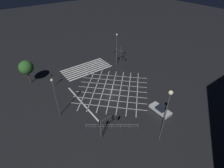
% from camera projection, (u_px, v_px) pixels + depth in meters
% --- Properties ---
extents(ground_plane, '(200.00, 200.00, 0.00)m').
position_uv_depth(ground_plane, '(112.00, 89.00, 39.09)').
color(ground_plane, black).
extents(road_markings, '(19.07, 23.95, 0.01)m').
position_uv_depth(road_markings, '(95.00, 77.00, 43.16)').
color(road_markings, silver).
rests_on(road_markings, ground_plane).
extents(traffic_light_se_cross, '(0.36, 0.39, 3.36)m').
position_uv_depth(traffic_light_se_cross, '(52.00, 77.00, 38.71)').
color(traffic_light_se_cross, '#424244').
rests_on(traffic_light_se_cross, ground_plane).
extents(traffic_light_sw_cross, '(0.36, 2.78, 4.06)m').
position_uv_depth(traffic_light_sw_cross, '(120.00, 54.00, 47.12)').
color(traffic_light_sw_cross, '#424244').
rests_on(traffic_light_sw_cross, ground_plane).
extents(traffic_light_sw_main, '(2.70, 0.36, 4.44)m').
position_uv_depth(traffic_light_sw_main, '(117.00, 52.00, 47.36)').
color(traffic_light_sw_main, '#424244').
rests_on(traffic_light_sw_main, ground_plane).
extents(traffic_light_ne_cross, '(0.36, 0.39, 3.49)m').
position_uv_depth(traffic_light_ne_cross, '(100.00, 125.00, 27.45)').
color(traffic_light_ne_cross, '#424244').
rests_on(traffic_light_ne_cross, ground_plane).
extents(traffic_light_ne_main, '(2.56, 0.36, 4.05)m').
position_uv_depth(traffic_light_ne_main, '(108.00, 122.00, 27.36)').
color(traffic_light_ne_main, '#424244').
rests_on(traffic_light_ne_main, ground_plane).
extents(street_lamp_east, '(0.63, 0.63, 9.92)m').
position_uv_depth(street_lamp_east, '(168.00, 104.00, 23.89)').
color(street_lamp_east, '#424244').
rests_on(street_lamp_east, ground_plane).
extents(street_lamp_west, '(0.45, 0.45, 8.66)m').
position_uv_depth(street_lamp_west, '(117.00, 45.00, 45.19)').
color(street_lamp_west, '#424244').
rests_on(street_lamp_west, ground_plane).
extents(street_lamp_far, '(0.44, 0.44, 8.12)m').
position_uv_depth(street_lamp_far, '(55.00, 93.00, 29.58)').
color(street_lamp_far, '#424244').
rests_on(street_lamp_far, ground_plane).
extents(street_tree_near, '(3.17, 3.17, 5.71)m').
position_uv_depth(street_tree_near, '(26.00, 67.00, 38.90)').
color(street_tree_near, '#473323').
rests_on(street_tree_near, ground_plane).
extents(waiting_car, '(1.81, 4.24, 1.23)m').
position_uv_depth(waiting_car, '(160.00, 110.00, 32.98)').
color(waiting_car, '#B7BABC').
rests_on(waiting_car, ground_plane).
extents(pedestrian_railing, '(7.25, 5.37, 1.05)m').
position_uv_depth(pedestrian_railing, '(112.00, 126.00, 29.67)').
color(pedestrian_railing, gray).
rests_on(pedestrian_railing, ground_plane).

